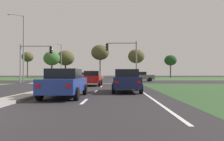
{
  "coord_description": "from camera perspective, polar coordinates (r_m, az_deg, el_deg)",
  "views": [
    {
      "loc": [
        5.0,
        -5.51,
        1.31
      ],
      "look_at": [
        4.34,
        27.64,
        1.76
      ],
      "focal_mm": 35.7,
      "sensor_mm": 36.0,
      "label": 1
    }
  ],
  "objects": [
    {
      "name": "ground_plane",
      "position": [
        35.88,
        -6.88,
        -2.86
      ],
      "size": [
        200.0,
        200.0,
        0.0
      ],
      "primitive_type": "plane",
      "color": "#282628"
    },
    {
      "name": "grass_verge_far_left",
      "position": [
        67.33,
        -25.81,
        -1.81
      ],
      "size": [
        35.0,
        35.0,
        0.01
      ],
      "primitive_type": "cube",
      "color": "#385B2D",
      "rests_on": "ground"
    },
    {
      "name": "grass_verge_far_right",
      "position": [
        63.42,
        20.01,
        -1.91
      ],
      "size": [
        35.0,
        35.0,
        0.01
      ],
      "primitive_type": "cube",
      "color": "#385B2D",
      "rests_on": "ground"
    },
    {
      "name": "median_island_near",
      "position": [
        17.29,
        -15.73,
        -4.85
      ],
      "size": [
        1.2,
        22.0,
        0.14
      ],
      "primitive_type": "cube",
      "color": "gray",
      "rests_on": "ground"
    },
    {
      "name": "median_island_far",
      "position": [
        60.73,
        -3.58,
        -1.94
      ],
      "size": [
        1.2,
        36.0,
        0.14
      ],
      "primitive_type": "cube",
      "color": "gray",
      "rests_on": "ground"
    },
    {
      "name": "lane_dash_near",
      "position": [
        10.55,
        -7.12,
        -7.86
      ],
      "size": [
        0.14,
        2.0,
        0.01
      ],
      "primitive_type": "cube",
      "color": "silver",
      "rests_on": "ground"
    },
    {
      "name": "lane_dash_second",
      "position": [
        16.48,
        -4.11,
        -5.31
      ],
      "size": [
        0.14,
        2.0,
        0.01
      ],
      "primitive_type": "cube",
      "color": "silver",
      "rests_on": "ground"
    },
    {
      "name": "lane_dash_third",
      "position": [
        22.45,
        -2.7,
        -4.1
      ],
      "size": [
        0.14,
        2.0,
        0.01
      ],
      "primitive_type": "cube",
      "color": "silver",
      "rests_on": "ground"
    },
    {
      "name": "edge_line_right",
      "position": [
        17.65,
        7.18,
        -5.0
      ],
      "size": [
        0.14,
        24.0,
        0.01
      ],
      "primitive_type": "cube",
      "color": "silver",
      "rests_on": "ground"
    },
    {
      "name": "stop_bar_near",
      "position": [
        28.56,
        -1.27,
        -3.39
      ],
      "size": [
        6.4,
        0.5,
        0.01
      ],
      "primitive_type": "cube",
      "color": "silver",
      "rests_on": "ground"
    },
    {
      "name": "crosswalk_bar_near",
      "position": [
        32.41,
        -19.49,
        -3.04
      ],
      "size": [
        0.7,
        2.8,
        0.01
      ],
      "primitive_type": "cube",
      "color": "silver",
      "rests_on": "ground"
    },
    {
      "name": "crosswalk_bar_second",
      "position": [
        32.02,
        -17.56,
        -3.07
      ],
      "size": [
        0.7,
        2.8,
        0.01
      ],
      "primitive_type": "cube",
      "color": "silver",
      "rests_on": "ground"
    },
    {
      "name": "crosswalk_bar_third",
      "position": [
        31.67,
        -15.58,
        -3.11
      ],
      "size": [
        0.7,
        2.8,
        0.01
      ],
      "primitive_type": "cube",
      "color": "silver",
      "rests_on": "ground"
    },
    {
      "name": "crosswalk_bar_fourth",
      "position": [
        31.36,
        -13.57,
        -3.14
      ],
      "size": [
        0.7,
        2.8,
        0.01
      ],
      "primitive_type": "cube",
      "color": "silver",
      "rests_on": "ground"
    },
    {
      "name": "crosswalk_bar_fifth",
      "position": [
        31.09,
        -11.51,
        -3.16
      ],
      "size": [
        0.7,
        2.8,
        0.01
      ],
      "primitive_type": "cube",
      "color": "silver",
      "rests_on": "ground"
    },
    {
      "name": "car_blue_near",
      "position": [
        12.51,
        -11.99,
        -3.09
      ],
      "size": [
        2.02,
        4.62,
        1.56
      ],
      "color": "navy",
      "rests_on": "ground"
    },
    {
      "name": "car_silver_second",
      "position": [
        51.13,
        -7.07,
        -1.35
      ],
      "size": [
        2.01,
        4.29,
        1.55
      ],
      "rotation": [
        0.0,
        0.0,
        3.14
      ],
      "color": "#B7B7BC",
      "rests_on": "ground"
    },
    {
      "name": "car_navy_third",
      "position": [
        15.8,
        3.68,
        -2.56
      ],
      "size": [
        2.0,
        4.41,
        1.6
      ],
      "color": "#161E47",
      "rests_on": "ground"
    },
    {
      "name": "car_grey_fourth",
      "position": [
        37.56,
        7.31,
        -1.52
      ],
      "size": [
        4.46,
        2.02,
        1.6
      ],
      "rotation": [
        0.0,
        0.0,
        -1.57
      ],
      "color": "slate",
      "rests_on": "ground"
    },
    {
      "name": "car_red_fifth",
      "position": [
        23.97,
        -5.06,
        -1.98
      ],
      "size": [
        1.95,
        4.39,
        1.58
      ],
      "color": "#A31919",
      "rests_on": "ground"
    },
    {
      "name": "traffic_signal_near_left",
      "position": [
        31.0,
        -19.64,
        3.42
      ],
      "size": [
        4.35,
        0.32,
        5.15
      ],
      "color": "gray",
      "rests_on": "ground"
    },
    {
      "name": "traffic_signal_near_right",
      "position": [
        29.03,
        3.36,
        4.1
      ],
      "size": [
        4.13,
        0.32,
        5.52
      ],
      "color": "gray",
      "rests_on": "ground"
    },
    {
      "name": "street_lamp_second",
      "position": [
        36.16,
        -21.99,
        6.08
      ],
      "size": [
        1.9,
        1.69,
        10.06
      ],
      "color": "gray",
      "rests_on": "ground"
    },
    {
      "name": "street_lamp_third",
      "position": [
        57.58,
        -12.96,
        2.8
      ],
      "size": [
        0.65,
        2.05,
        8.71
      ],
      "color": "gray",
      "rests_on": "ground"
    },
    {
      "name": "pedestrian_at_median",
      "position": [
        47.09,
        -4.99,
        -0.81
      ],
      "size": [
        0.34,
        0.34,
        1.86
      ],
      "rotation": [
        0.0,
        0.0,
        5.75
      ],
      "color": "#335184",
      "rests_on": "median_island_far"
    },
    {
      "name": "treeline_near",
      "position": [
        76.22,
        -20.81,
        3.25
      ],
      "size": [
        3.7,
        3.7,
        8.22
      ],
      "color": "#423323",
      "rests_on": "ground"
    },
    {
      "name": "treeline_second",
      "position": [
        68.68,
        -15.17,
        2.99
      ],
      "size": [
        4.9,
        4.9,
        7.9
      ],
      "color": "#423323",
      "rests_on": "ground"
    },
    {
      "name": "treeline_third",
      "position": [
        71.23,
        -11.83,
        3.15
      ],
      "size": [
        5.54,
        5.54,
        8.54
      ],
      "color": "#423323",
      "rests_on": "ground"
    },
    {
      "name": "treeline_fourth",
      "position": [
        69.1,
        -3.07,
        4.62
      ],
      "size": [
        5.54,
        5.54,
        10.19
      ],
      "color": "#423323",
      "rests_on": "ground"
    },
    {
      "name": "treeline_fifth",
      "position": [
        69.64,
        6.23,
        3.63
      ],
      "size": [
        5.1,
        5.1,
        8.84
      ],
      "color": "#423323",
      "rests_on": "ground"
    },
    {
      "name": "treeline_sixth",
      "position": [
        69.95,
        14.75,
        2.51
      ],
      "size": [
        3.71,
        3.71,
        6.91
      ],
      "color": "#423323",
      "rests_on": "ground"
    }
  ]
}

